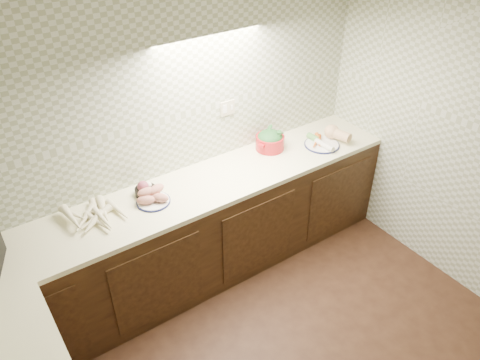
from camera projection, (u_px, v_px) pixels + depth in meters
room at (343, 219)px, 2.10m from camera, size 3.60×3.60×2.60m
counter at (163, 348)px, 2.91m from camera, size 3.60×3.60×0.90m
parsnip_pile at (92, 220)px, 3.19m from camera, size 0.49×0.48×0.08m
sweet_potato_plate at (153, 197)px, 3.39m from camera, size 0.25×0.25×0.12m
onion_bowl at (145, 190)px, 3.46m from camera, size 0.16×0.16×0.12m
dutch_oven at (270, 140)px, 4.00m from camera, size 0.32×0.32×0.17m
veg_plate at (327, 137)px, 4.11m from camera, size 0.37×0.34×0.14m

